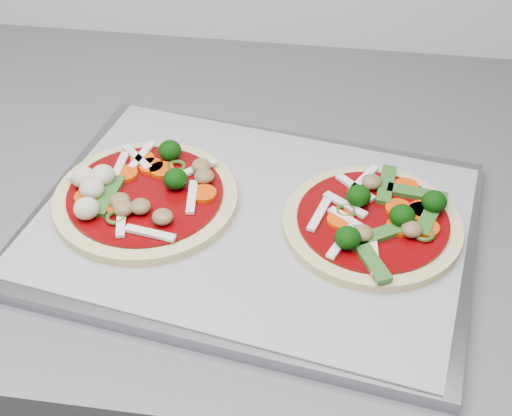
# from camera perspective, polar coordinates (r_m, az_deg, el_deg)

# --- Properties ---
(baking_tray) EXTENTS (0.46, 0.37, 0.01)m
(baking_tray) POSITION_cam_1_polar(r_m,az_deg,el_deg) (0.69, -0.31, -1.36)
(baking_tray) COLOR gray
(baking_tray) RESTS_ON countertop
(parchment) EXTENTS (0.44, 0.36, 0.00)m
(parchment) POSITION_cam_1_polar(r_m,az_deg,el_deg) (0.68, -0.31, -0.88)
(parchment) COLOR #9F9FA4
(parchment) RESTS_ON baking_tray
(pizza_left) EXTENTS (0.21, 0.21, 0.03)m
(pizza_left) POSITION_cam_1_polar(r_m,az_deg,el_deg) (0.70, -9.08, 1.08)
(pizza_left) COLOR beige
(pizza_left) RESTS_ON parchment
(pizza_right) EXTENTS (0.17, 0.17, 0.03)m
(pizza_right) POSITION_cam_1_polar(r_m,az_deg,el_deg) (0.68, 9.58, -1.01)
(pizza_right) COLOR beige
(pizza_right) RESTS_ON parchment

